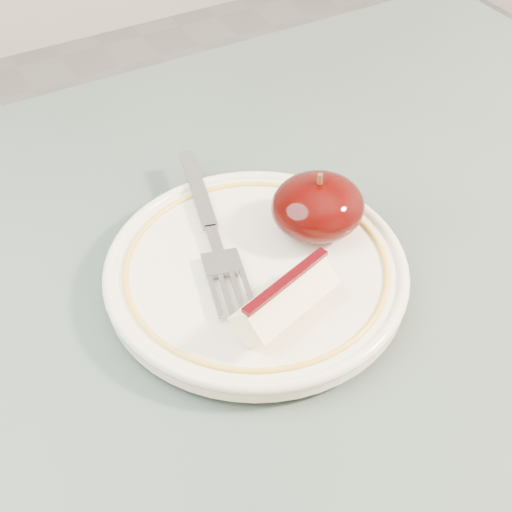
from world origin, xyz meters
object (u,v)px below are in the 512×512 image
table (358,460)px  apple_half (318,206)px  plate (256,270)px  fork (211,229)px

table → apple_half: size_ratio=12.73×
table → apple_half: bearing=72.5°
table → plate: plate is taller
table → plate: (-0.02, 0.12, 0.10)m
table → apple_half: 0.19m
table → fork: fork is taller
fork → plate: bearing=-150.1°
plate → fork: (-0.01, 0.05, 0.01)m
plate → apple_half: 0.07m
table → fork: size_ratio=4.83×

